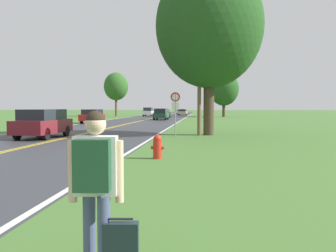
# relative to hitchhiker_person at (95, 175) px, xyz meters

# --- Properties ---
(hitchhiker_person) EXTENTS (0.61, 0.44, 1.81)m
(hitchhiker_person) POSITION_rel_hitchhiker_person_xyz_m (0.00, 0.00, 0.00)
(hitchhiker_person) COLOR #475175
(hitchhiker_person) RESTS_ON ground
(suitcase) EXTENTS (0.39, 0.18, 0.65)m
(suitcase) POSITION_rel_hitchhiker_person_xyz_m (0.30, -0.05, -0.81)
(suitcase) COLOR #19282D
(suitcase) RESTS_ON ground
(fire_hydrant) EXTENTS (0.47, 0.31, 0.86)m
(fire_hydrant) POSITION_rel_hitchhiker_person_xyz_m (-0.44, 8.73, -0.67)
(fire_hydrant) COLOR red
(fire_hydrant) RESTS_ON ground
(traffic_sign) EXTENTS (0.60, 0.10, 2.74)m
(traffic_sign) POSITION_rel_hitchhiker_person_xyz_m (-0.50, 17.65, 0.97)
(traffic_sign) COLOR gray
(traffic_sign) RESTS_ON ground
(utility_pole_midground) EXTENTS (1.80, 0.24, 9.82)m
(utility_pole_midground) POSITION_rel_hitchhiker_person_xyz_m (0.92, 19.25, 3.96)
(utility_pole_midground) COLOR brown
(utility_pole_midground) RESTS_ON ground
(utility_pole_far) EXTENTS (1.80, 0.24, 8.95)m
(utility_pole_far) POSITION_rel_hitchhiker_person_xyz_m (1.49, 42.29, 3.53)
(utility_pole_far) COLOR brown
(utility_pole_far) RESTS_ON ground
(tree_left_verge) EXTENTS (5.41, 5.41, 8.26)m
(tree_left_verge) POSITION_rel_hitchhiker_person_xyz_m (4.92, 62.19, 4.03)
(tree_left_verge) COLOR #473828
(tree_left_verge) RESTS_ON ground
(tree_behind_sign) EXTENTS (4.67, 4.67, 8.47)m
(tree_behind_sign) POSITION_rel_hitchhiker_person_xyz_m (-15.65, 63.90, 4.65)
(tree_behind_sign) COLOR brown
(tree_behind_sign) RESTS_ON ground
(tree_mid_treeline) EXTENTS (6.94, 6.94, 11.05)m
(tree_mid_treeline) POSITION_rel_hitchhiker_person_xyz_m (1.54, 19.63, 5.93)
(tree_mid_treeline) COLOR #473828
(tree_mid_treeline) RESTS_ON ground
(car_maroon_van_nearest) EXTENTS (1.98, 4.49, 1.70)m
(car_maroon_van_nearest) POSITION_rel_hitchhiker_person_xyz_m (-8.28, 16.42, -0.20)
(car_maroon_van_nearest) COLOR black
(car_maroon_van_nearest) RESTS_ON ground
(car_red_suv_approaching) EXTENTS (1.92, 4.04, 1.56)m
(car_red_suv_approaching) POSITION_rel_hitchhiker_person_xyz_m (-11.21, 35.06, -0.26)
(car_red_suv_approaching) COLOR black
(car_red_suv_approaching) RESTS_ON ground
(car_dark_green_suv_mid_near) EXTENTS (1.92, 4.06, 1.61)m
(car_dark_green_suv_mid_near) POSITION_rel_hitchhiker_person_xyz_m (-4.75, 46.13, -0.25)
(car_dark_green_suv_mid_near) COLOR black
(car_dark_green_suv_mid_near) RESTS_ON ground
(car_black_sedan_mid_far) EXTENTS (2.10, 4.12, 1.47)m
(car_black_sedan_mid_far) POSITION_rel_hitchhiker_person_xyz_m (-5.34, 54.26, -0.33)
(car_black_sedan_mid_far) COLOR black
(car_black_sedan_mid_far) RESTS_ON ground
(car_white_suv_receding) EXTENTS (1.78, 4.41, 1.71)m
(car_white_suv_receding) POSITION_rel_hitchhiker_person_xyz_m (-9.55, 65.04, -0.20)
(car_white_suv_receding) COLOR black
(car_white_suv_receding) RESTS_ON ground
(car_champagne_hatchback_distant) EXTENTS (1.91, 3.74, 1.31)m
(car_champagne_hatchback_distant) POSITION_rel_hitchhiker_person_xyz_m (-3.32, 73.59, -0.39)
(car_champagne_hatchback_distant) COLOR black
(car_champagne_hatchback_distant) RESTS_ON ground
(car_silver_sedan_horizon) EXTENTS (2.09, 4.08, 1.28)m
(car_silver_sedan_horizon) POSITION_rel_hitchhiker_person_xyz_m (-4.47, 84.17, -0.42)
(car_silver_sedan_horizon) COLOR black
(car_silver_sedan_horizon) RESTS_ON ground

